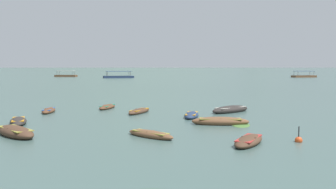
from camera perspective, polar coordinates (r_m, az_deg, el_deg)
The scene contains 18 objects.
ground_plane at distance 1506.18m, azimuth 1.74°, elevation 4.34°, with size 6000.00×6000.00×0.00m, color #425B56.
mountain_2 at distance 2467.48m, azimuth -7.45°, elevation 11.21°, with size 1994.64×1994.64×588.03m, color #56665B.
mountain_3 at distance 2256.28m, azimuth 13.81°, elevation 7.22°, with size 634.37×634.37×232.60m, color #56665B.
rowboat_0 at distance 26.11m, azimuth 8.24°, elevation -4.23°, with size 4.14×1.45×0.68m.
rowboat_1 at distance 28.33m, azimuth -22.55°, elevation -3.93°, with size 2.37×3.63×0.54m.
rowboat_2 at distance 34.22m, azimuth -18.31°, elevation -2.43°, with size 1.39×3.28×0.50m.
rowboat_3 at distance 21.33m, azimuth -2.79°, elevation -6.31°, with size 3.25×2.84×0.49m.
rowboat_4 at distance 23.56m, azimuth -22.94°, elevation -5.46°, with size 3.98×3.93×0.72m.
rowboat_5 at distance 36.02m, azimuth -9.55°, elevation -1.94°, with size 1.57×3.58×0.48m.
rowboat_6 at distance 29.55m, azimuth 3.72°, elevation -3.27°, with size 1.55×3.45×0.52m.
rowboat_7 at distance 32.16m, azimuth -4.57°, elevation -2.65°, with size 2.16×3.79×0.51m.
rowboat_8 at distance 33.13m, azimuth 9.83°, elevation -2.37°, with size 4.29×4.04×0.74m.
rowboat_9 at distance 19.94m, azimuth 12.61°, elevation -7.15°, with size 2.57×3.57×0.52m.
ferry_0 at distance 146.22m, azimuth -15.80°, elevation 2.88°, with size 8.71×3.47×2.54m.
ferry_1 at distance 143.07m, azimuth 20.64°, elevation 2.73°, with size 9.46×5.59×2.54m.
ferry_2 at distance 128.50m, azimuth -7.82°, elevation 2.81°, with size 11.16×6.85×2.54m.
mooring_buoy at distance 21.21m, azimuth 19.91°, elevation -6.79°, with size 0.42×0.42×0.98m.
weed_patch_3 at distance 26.24m, azimuth 11.33°, elevation -4.69°, with size 2.61×1.33×0.14m, color #477033.
Camera 1 is at (2.34, -6.18, 4.15)m, focal length 38.63 mm.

